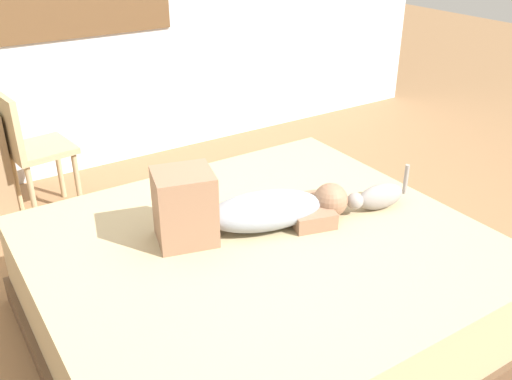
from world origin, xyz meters
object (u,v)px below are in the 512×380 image
Objects in this scene: person_lying at (245,208)px; chair_by_desk at (28,145)px; cat at (378,197)px; bed at (261,287)px.

chair_by_desk is (-0.61, 1.65, -0.12)m from person_lying.
person_lying reaches higher than cat.
cat is (0.66, -0.06, 0.33)m from bed.
bed is at bearing 174.98° from cat.
bed is 2.36× the size of chair_by_desk.
person_lying is 1.76m from chair_by_desk.
person_lying is at bearing 93.04° from bed.
bed is 0.39m from person_lying.
bed is 1.90m from chair_by_desk.
chair_by_desk reaches higher than cat.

